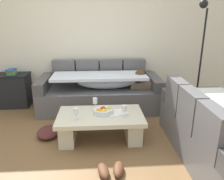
{
  "coord_description": "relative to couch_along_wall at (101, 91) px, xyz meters",
  "views": [
    {
      "loc": [
        0.22,
        -2.36,
        1.67
      ],
      "look_at": [
        0.44,
        1.04,
        0.55
      ],
      "focal_mm": 35.43,
      "sensor_mm": 36.0,
      "label": 1
    }
  ],
  "objects": [
    {
      "name": "pair_of_shoes",
      "position": [
        0.06,
        -1.91,
        -0.29
      ],
      "size": [
        0.34,
        0.31,
        0.09
      ],
      "color": "#59331E",
      "rests_on": "ground_plane"
    },
    {
      "name": "fruit_bowl",
      "position": [
        0.01,
        -1.12,
        0.09
      ],
      "size": [
        0.28,
        0.28,
        0.1
      ],
      "color": "silver",
      "rests_on": "coffee_table"
    },
    {
      "name": "book_stack_on_cabinet",
      "position": [
        -1.7,
        0.23,
        0.36
      ],
      "size": [
        0.17,
        0.21,
        0.1
      ],
      "color": "#338C59",
      "rests_on": "side_cabinet"
    },
    {
      "name": "wine_glass_far_back",
      "position": [
        -0.11,
        -0.93,
        0.16
      ],
      "size": [
        0.07,
        0.07,
        0.17
      ],
      "color": "silver",
      "rests_on": "coffee_table"
    },
    {
      "name": "coffee_table",
      "position": [
        -0.04,
        -1.15,
        -0.09
      ],
      "size": [
        1.2,
        0.68,
        0.38
      ],
      "color": "beige",
      "rests_on": "ground_plane"
    },
    {
      "name": "crumpled_garment",
      "position": [
        -0.81,
        -1.02,
        -0.27
      ],
      "size": [
        0.32,
        0.4,
        0.12
      ],
      "primitive_type": "ellipsoid",
      "rotation": [
        0.0,
        0.0,
        1.56
      ],
      "color": "#4C2323",
      "rests_on": "ground_plane"
    },
    {
      "name": "couch_near_window",
      "position": [
        1.38,
        -1.68,
        0.0
      ],
      "size": [
        0.92,
        1.88,
        0.88
      ],
      "rotation": [
        0.0,
        0.0,
        1.57
      ],
      "color": "#565659",
      "rests_on": "ground_plane"
    },
    {
      "name": "open_magazine",
      "position": [
        0.2,
        -1.12,
        0.05
      ],
      "size": [
        0.33,
        0.28,
        0.01
      ],
      "primitive_type": "cube",
      "rotation": [
        0.0,
        0.0,
        0.28
      ],
      "color": "white",
      "rests_on": "coffee_table"
    },
    {
      "name": "ground_plane",
      "position": [
        -0.28,
        -1.62,
        -0.33
      ],
      "size": [
        14.0,
        14.0,
        0.0
      ],
      "primitive_type": "plane",
      "color": "brown"
    },
    {
      "name": "floor_lamp",
      "position": [
        1.76,
        -0.16,
        0.78
      ],
      "size": [
        0.33,
        0.31,
        1.95
      ],
      "color": "black",
      "rests_on": "ground_plane"
    },
    {
      "name": "couch_along_wall",
      "position": [
        0.0,
        0.0,
        0.0
      ],
      "size": [
        2.22,
        0.92,
        0.88
      ],
      "color": "#565659",
      "rests_on": "ground_plane"
    },
    {
      "name": "side_cabinet",
      "position": [
        -1.76,
        0.23,
        -0.01
      ],
      "size": [
        0.72,
        0.44,
        0.64
      ],
      "color": "black",
      "rests_on": "ground_plane"
    },
    {
      "name": "back_wall",
      "position": [
        -0.28,
        0.53,
        1.02
      ],
      "size": [
        9.0,
        0.1,
        2.7
      ],
      "primitive_type": "cube",
      "color": "silver",
      "rests_on": "ground_plane"
    },
    {
      "name": "wine_glass_near_left",
      "position": [
        -0.36,
        -1.29,
        0.16
      ],
      "size": [
        0.07,
        0.07,
        0.17
      ],
      "color": "silver",
      "rests_on": "coffee_table"
    },
    {
      "name": "wine_glass_near_right",
      "position": [
        0.29,
        -1.24,
        0.16
      ],
      "size": [
        0.07,
        0.07,
        0.17
      ],
      "color": "silver",
      "rests_on": "coffee_table"
    }
  ]
}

